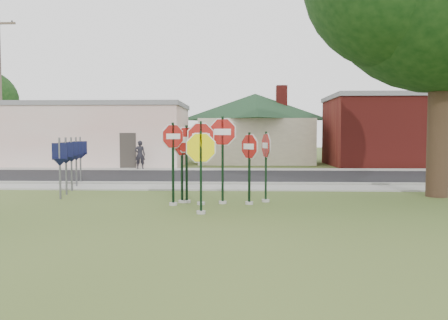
{
  "coord_description": "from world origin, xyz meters",
  "views": [
    {
      "loc": [
        0.84,
        -11.41,
        2.1
      ],
      "look_at": [
        0.35,
        2.0,
        1.32
      ],
      "focal_mm": 35.0,
      "sensor_mm": 36.0,
      "label": 1
    }
  ],
  "objects_px": {
    "utility_pole_near": "(0,88)",
    "pedestrian": "(140,155)",
    "stop_sign_center": "(201,150)",
    "stop_sign_yellow": "(201,161)",
    "stop_sign_left": "(173,153)"
  },
  "relations": [
    {
      "from": "stop_sign_center",
      "to": "utility_pole_near",
      "type": "xyz_separation_m",
      "value": [
        -13.68,
        13.67,
        3.33
      ]
    },
    {
      "from": "stop_sign_center",
      "to": "stop_sign_yellow",
      "type": "distance_m",
      "value": 1.53
    },
    {
      "from": "utility_pole_near",
      "to": "stop_sign_center",
      "type": "bearing_deg",
      "value": -44.98
    },
    {
      "from": "utility_pole_near",
      "to": "pedestrian",
      "type": "bearing_deg",
      "value": -5.5
    },
    {
      "from": "stop_sign_center",
      "to": "pedestrian",
      "type": "height_order",
      "value": "stop_sign_center"
    },
    {
      "from": "stop_sign_yellow",
      "to": "pedestrian",
      "type": "height_order",
      "value": "stop_sign_yellow"
    },
    {
      "from": "stop_sign_yellow",
      "to": "stop_sign_left",
      "type": "bearing_deg",
      "value": 124.7
    },
    {
      "from": "utility_pole_near",
      "to": "stop_sign_yellow",
      "type": "bearing_deg",
      "value": -47.69
    },
    {
      "from": "stop_sign_left",
      "to": "utility_pole_near",
      "type": "height_order",
      "value": "utility_pole_near"
    },
    {
      "from": "stop_sign_center",
      "to": "stop_sign_yellow",
      "type": "bearing_deg",
      "value": -84.92
    },
    {
      "from": "stop_sign_center",
      "to": "stop_sign_left",
      "type": "relative_size",
      "value": 1.03
    },
    {
      "from": "stop_sign_left",
      "to": "stop_sign_yellow",
      "type": "bearing_deg",
      "value": -55.3
    },
    {
      "from": "stop_sign_yellow",
      "to": "utility_pole_near",
      "type": "bearing_deg",
      "value": 132.31
    },
    {
      "from": "pedestrian",
      "to": "stop_sign_left",
      "type": "bearing_deg",
      "value": 100.12
    },
    {
      "from": "stop_sign_center",
      "to": "pedestrian",
      "type": "distance_m",
      "value": 13.7
    }
  ]
}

